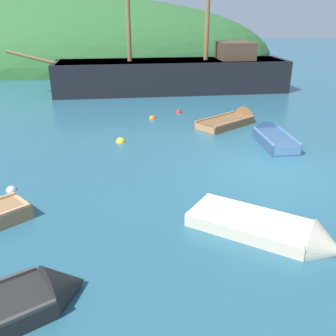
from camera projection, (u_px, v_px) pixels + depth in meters
name	position (u px, v px, depth m)	size (l,w,h in m)	color
ground_plane	(269.00, 172.00, 12.83)	(120.00, 120.00, 0.00)	#285B70
shore_hill	(82.00, 60.00, 41.40)	(42.36, 25.91, 12.83)	#2D602D
sailing_ship	(174.00, 79.00, 25.10)	(17.85, 3.72, 12.59)	black
rowboat_far	(276.00, 234.00, 9.11)	(3.65, 3.32, 1.22)	beige
rowboat_near_dock	(271.00, 139.00, 15.70)	(1.27, 3.12, 1.09)	#335175
rowboat_outer_right	(234.00, 121.00, 18.24)	(3.66, 2.97, 1.21)	brown
rowboat_outer_left	(0.00, 314.00, 6.69)	(3.88, 2.74, 1.14)	black
buoy_red	(178.00, 113.00, 20.20)	(0.32, 0.32, 0.32)	red
buoy_yellow	(121.00, 142.00, 15.73)	(0.39, 0.39, 0.39)	yellow
buoy_white	(11.00, 191.00, 11.52)	(0.30, 0.30, 0.30)	white
buoy_orange	(152.00, 119.00, 19.09)	(0.35, 0.35, 0.35)	orange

